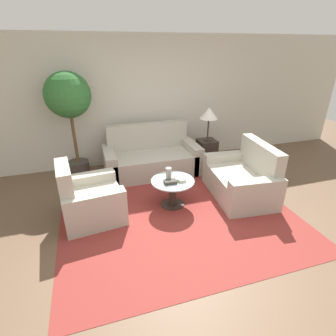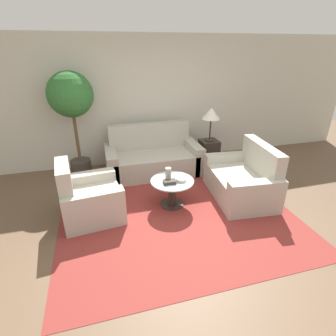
{
  "view_description": "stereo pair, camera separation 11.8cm",
  "coord_description": "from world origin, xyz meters",
  "px_view_note": "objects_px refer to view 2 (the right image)",
  "views": [
    {
      "loc": [
        -1.16,
        -2.76,
        2.35
      ],
      "look_at": [
        -0.01,
        0.94,
        0.55
      ],
      "focal_mm": 28.0,
      "sensor_mm": 36.0,
      "label": 1
    },
    {
      "loc": [
        -1.04,
        -2.8,
        2.35
      ],
      "look_at": [
        -0.01,
        0.94,
        0.55
      ],
      "focal_mm": 28.0,
      "sensor_mm": 36.0,
      "label": 2
    }
  ],
  "objects_px": {
    "sofa_main": "(153,158)",
    "potted_plant": "(71,101)",
    "vase": "(168,174)",
    "book_stack": "(170,182)",
    "bowl": "(181,180)",
    "coffee_table": "(172,189)",
    "armchair": "(87,200)",
    "loveseat": "(244,181)",
    "table_lamp": "(211,114)"
  },
  "relations": [
    {
      "from": "sofa_main",
      "to": "coffee_table",
      "type": "distance_m",
      "value": 1.34
    },
    {
      "from": "coffee_table",
      "to": "sofa_main",
      "type": "bearing_deg",
      "value": 90.88
    },
    {
      "from": "coffee_table",
      "to": "loveseat",
      "type": "bearing_deg",
      "value": -2.09
    },
    {
      "from": "sofa_main",
      "to": "book_stack",
      "type": "distance_m",
      "value": 1.44
    },
    {
      "from": "loveseat",
      "to": "book_stack",
      "type": "distance_m",
      "value": 1.34
    },
    {
      "from": "coffee_table",
      "to": "table_lamp",
      "type": "distance_m",
      "value": 1.95
    },
    {
      "from": "potted_plant",
      "to": "book_stack",
      "type": "xyz_separation_m",
      "value": [
        1.37,
        -1.66,
        -0.98
      ]
    },
    {
      "from": "book_stack",
      "to": "sofa_main",
      "type": "bearing_deg",
      "value": 90.2
    },
    {
      "from": "potted_plant",
      "to": "bowl",
      "type": "relative_size",
      "value": 12.6
    },
    {
      "from": "coffee_table",
      "to": "vase",
      "type": "xyz_separation_m",
      "value": [
        -0.05,
        0.06,
        0.25
      ]
    },
    {
      "from": "loveseat",
      "to": "table_lamp",
      "type": "xyz_separation_m",
      "value": [
        -0.06,
        1.35,
        0.83
      ]
    },
    {
      "from": "loveseat",
      "to": "bowl",
      "type": "relative_size",
      "value": 8.78
    },
    {
      "from": "table_lamp",
      "to": "sofa_main",
      "type": "bearing_deg",
      "value": 178.14
    },
    {
      "from": "vase",
      "to": "bowl",
      "type": "height_order",
      "value": "vase"
    },
    {
      "from": "book_stack",
      "to": "potted_plant",
      "type": "bearing_deg",
      "value": 131.65
    },
    {
      "from": "bowl",
      "to": "coffee_table",
      "type": "bearing_deg",
      "value": 156.27
    },
    {
      "from": "coffee_table",
      "to": "bowl",
      "type": "distance_m",
      "value": 0.23
    },
    {
      "from": "sofa_main",
      "to": "vase",
      "type": "distance_m",
      "value": 1.3
    },
    {
      "from": "loveseat",
      "to": "potted_plant",
      "type": "distance_m",
      "value": 3.35
    },
    {
      "from": "potted_plant",
      "to": "coffee_table",
      "type": "bearing_deg",
      "value": -47.58
    },
    {
      "from": "table_lamp",
      "to": "potted_plant",
      "type": "distance_m",
      "value": 2.66
    },
    {
      "from": "sofa_main",
      "to": "potted_plant",
      "type": "relative_size",
      "value": 0.94
    },
    {
      "from": "bowl",
      "to": "book_stack",
      "type": "height_order",
      "value": "book_stack"
    },
    {
      "from": "vase",
      "to": "book_stack",
      "type": "distance_m",
      "value": 0.17
    },
    {
      "from": "table_lamp",
      "to": "potted_plant",
      "type": "xyz_separation_m",
      "value": [
        -2.63,
        0.27,
        0.34
      ]
    },
    {
      "from": "vase",
      "to": "book_stack",
      "type": "xyz_separation_m",
      "value": [
        -0.02,
        -0.15,
        -0.07
      ]
    },
    {
      "from": "bowl",
      "to": "sofa_main",
      "type": "bearing_deg",
      "value": 95.96
    },
    {
      "from": "vase",
      "to": "bowl",
      "type": "bearing_deg",
      "value": -34.76
    },
    {
      "from": "armchair",
      "to": "potted_plant",
      "type": "bearing_deg",
      "value": -1.29
    },
    {
      "from": "armchair",
      "to": "bowl",
      "type": "xyz_separation_m",
      "value": [
        1.43,
        -0.09,
        0.18
      ]
    },
    {
      "from": "bowl",
      "to": "book_stack",
      "type": "xyz_separation_m",
      "value": [
        -0.19,
        -0.03,
        0.0
      ]
    },
    {
      "from": "armchair",
      "to": "coffee_table",
      "type": "height_order",
      "value": "armchair"
    },
    {
      "from": "loveseat",
      "to": "vase",
      "type": "height_order",
      "value": "loveseat"
    },
    {
      "from": "loveseat",
      "to": "coffee_table",
      "type": "distance_m",
      "value": 1.26
    },
    {
      "from": "book_stack",
      "to": "bowl",
      "type": "bearing_deg",
      "value": 10.54
    },
    {
      "from": "loveseat",
      "to": "armchair",
      "type": "bearing_deg",
      "value": -86.37
    },
    {
      "from": "armchair",
      "to": "book_stack",
      "type": "distance_m",
      "value": 1.25
    },
    {
      "from": "vase",
      "to": "coffee_table",
      "type": "bearing_deg",
      "value": -53.78
    },
    {
      "from": "armchair",
      "to": "loveseat",
      "type": "distance_m",
      "value": 2.56
    },
    {
      "from": "armchair",
      "to": "coffee_table",
      "type": "relative_size",
      "value": 1.38
    },
    {
      "from": "armchair",
      "to": "vase",
      "type": "bearing_deg",
      "value": -94.89
    },
    {
      "from": "potted_plant",
      "to": "vase",
      "type": "relative_size",
      "value": 10.4
    },
    {
      "from": "coffee_table",
      "to": "bowl",
      "type": "relative_size",
      "value": 4.34
    },
    {
      "from": "coffee_table",
      "to": "table_lamp",
      "type": "xyz_separation_m",
      "value": [
        1.19,
        1.31,
        0.83
      ]
    },
    {
      "from": "sofa_main",
      "to": "vase",
      "type": "relative_size",
      "value": 9.76
    },
    {
      "from": "armchair",
      "to": "bowl",
      "type": "relative_size",
      "value": 6.0
    },
    {
      "from": "sofa_main",
      "to": "book_stack",
      "type": "relative_size",
      "value": 9.65
    },
    {
      "from": "coffee_table",
      "to": "potted_plant",
      "type": "distance_m",
      "value": 2.43
    },
    {
      "from": "book_stack",
      "to": "armchair",
      "type": "bearing_deg",
      "value": 176.68
    },
    {
      "from": "bowl",
      "to": "vase",
      "type": "bearing_deg",
      "value": 145.24
    }
  ]
}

